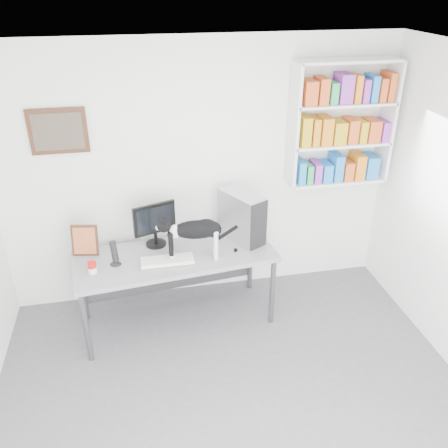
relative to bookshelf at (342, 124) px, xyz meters
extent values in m
cube|color=#5E5E63|center=(-1.40, -1.85, -1.85)|extent=(4.00, 4.00, 0.01)
cube|color=white|center=(-1.40, -1.85, 0.85)|extent=(4.00, 4.00, 0.01)
cube|color=white|center=(-1.40, 0.15, -0.50)|extent=(4.00, 0.01, 2.70)
cube|color=silver|center=(0.00, 0.00, 0.00)|extent=(1.03, 0.28, 1.24)
cube|color=#462C16|center=(-2.70, 0.12, 0.05)|extent=(0.52, 0.04, 0.42)
cube|color=gray|center=(-1.75, -0.40, -1.46)|extent=(1.96, 0.93, 0.79)
cube|color=black|center=(-1.91, -0.18, -0.83)|extent=(0.47, 0.33, 0.45)
cube|color=white|center=(-1.83, -0.53, -1.04)|extent=(0.49, 0.19, 0.04)
cube|color=silver|center=(-1.06, -0.23, -0.81)|extent=(0.42, 0.54, 0.50)
cylinder|color=black|center=(-2.30, -0.47, -0.94)|extent=(0.15, 0.15, 0.25)
cube|color=#462C16|center=(-2.58, -0.22, -0.91)|extent=(0.26, 0.14, 0.31)
cylinder|color=#B7150F|center=(-2.50, -0.57, -1.01)|extent=(0.09, 0.09, 0.11)
camera|label=1|loc=(-2.05, -4.28, 1.32)|focal=38.00mm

